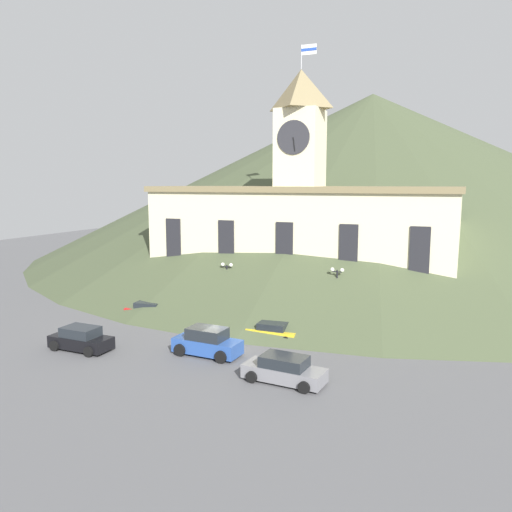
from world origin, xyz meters
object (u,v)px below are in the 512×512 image
object	(u,v)px
car_green_wagon	(212,314)
car_black_suv	(81,339)
street_lamp_far_left	(337,283)
car_yellow_coupe	(273,331)
car_blue_van	(207,343)
car_gray_pickup	(284,370)
car_red_sedan	(149,310)
street_lamp_left	(227,276)

from	to	relation	value
car_green_wagon	car_black_suv	size ratio (longest dim) A/B	0.94
street_lamp_far_left	car_yellow_coupe	world-z (taller)	street_lamp_far_left
car_blue_van	car_gray_pickup	distance (m)	7.42
car_red_sedan	car_green_wagon	bearing A→B (deg)	1.93
car_green_wagon	car_yellow_coupe	size ratio (longest dim) A/B	1.10
street_lamp_far_left	car_green_wagon	xyz separation A→B (m)	(-10.66, -4.13, -2.97)
street_lamp_far_left	car_black_suv	world-z (taller)	street_lamp_far_left
street_lamp_far_left	car_yellow_coupe	distance (m)	8.25
street_lamp_far_left	car_green_wagon	bearing A→B (deg)	-158.82
street_lamp_left	car_black_suv	bearing A→B (deg)	-108.70
car_green_wagon	car_blue_van	distance (m)	9.18
street_lamp_far_left	car_yellow_coupe	size ratio (longest dim) A/B	1.20
street_lamp_left	car_yellow_coupe	distance (m)	10.48
car_blue_van	car_red_sedan	size ratio (longest dim) A/B	1.14
car_red_sedan	car_yellow_coupe	size ratio (longest dim) A/B	1.08
street_lamp_left	street_lamp_far_left	world-z (taller)	street_lamp_far_left
car_blue_van	car_green_wagon	bearing A→B (deg)	118.49
car_blue_van	street_lamp_left	bearing A→B (deg)	112.52
car_gray_pickup	car_black_suv	world-z (taller)	car_black_suv
street_lamp_far_left	car_blue_van	distance (m)	14.36
street_lamp_left	car_blue_van	xyz separation A→B (m)	(4.43, -12.40, -2.57)
car_green_wagon	car_red_sedan	xyz separation A→B (m)	(-6.34, -0.85, -0.05)
car_red_sedan	car_yellow_coupe	xyz separation A→B (m)	(13.35, -1.75, -0.05)
car_yellow_coupe	street_lamp_far_left	bearing A→B (deg)	-119.09
street_lamp_far_left	car_gray_pickup	size ratio (longest dim) A/B	0.93
car_black_suv	car_gray_pickup	bearing A→B (deg)	-178.70
car_green_wagon	car_yellow_coupe	world-z (taller)	car_green_wagon
car_blue_van	car_red_sedan	distance (m)	12.70
street_lamp_left	car_black_suv	xyz separation A→B (m)	(-5.10, -15.06, -2.71)
street_lamp_far_left	car_black_suv	bearing A→B (deg)	-137.13
car_black_suv	car_green_wagon	bearing A→B (deg)	-115.91
car_gray_pickup	car_black_suv	distance (m)	16.48
car_blue_van	car_yellow_coupe	xyz separation A→B (m)	(3.05, 5.67, -0.34)
street_lamp_far_left	car_red_sedan	distance (m)	17.97
street_lamp_far_left	car_black_suv	distance (m)	22.31
car_gray_pickup	street_lamp_far_left	bearing A→B (deg)	95.73
car_green_wagon	car_black_suv	world-z (taller)	car_black_suv
car_gray_pickup	street_lamp_left	bearing A→B (deg)	131.95
street_lamp_left	car_blue_van	bearing A→B (deg)	-70.35
car_gray_pickup	car_black_suv	bearing A→B (deg)	-175.04
street_lamp_left	car_gray_pickup	xyz separation A→B (m)	(11.39, -14.99, -2.73)
car_blue_van	car_black_suv	world-z (taller)	car_blue_van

